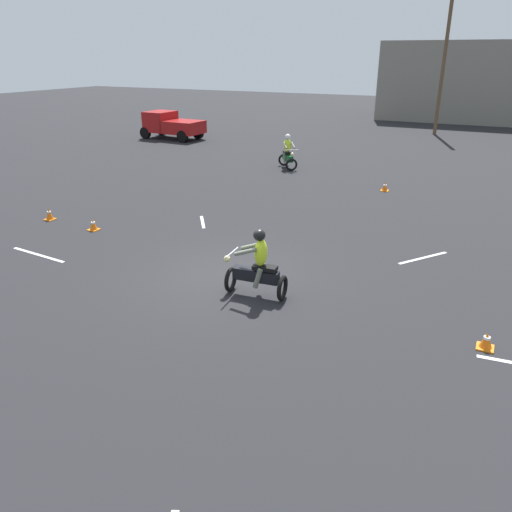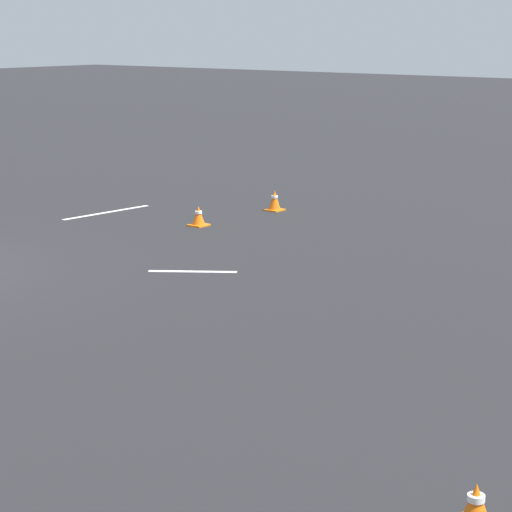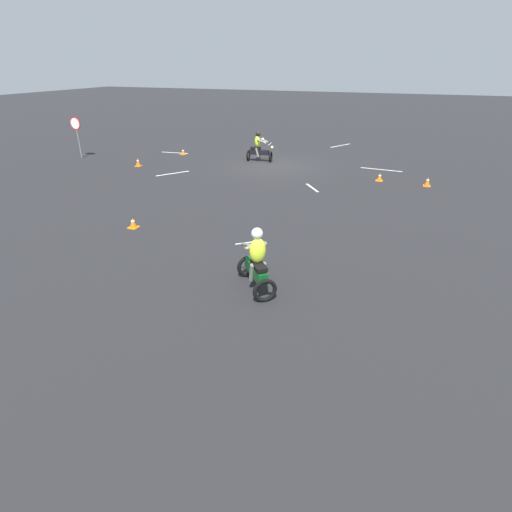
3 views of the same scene
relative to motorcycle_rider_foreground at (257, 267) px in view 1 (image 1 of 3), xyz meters
The scene contains 12 objects.
ground_plane 1.51m from the motorcycle_rider_foreground, 150.15° to the left, with size 120.00×120.00×0.00m, color black.
motorcycle_rider_foreground is the anchor object (origin of this frame).
motorcycle_rider_background 14.21m from the motorcycle_rider_foreground, 110.07° to the left, with size 1.35×1.46×1.66m.
pickup_truck 24.01m from the motorcycle_rider_foreground, 129.92° to the left, with size 4.24×2.18×1.73m.
traffic_cone_near_left 5.00m from the motorcycle_rider_foreground, ahead, with size 0.32×0.32×0.34m.
traffic_cone_near_right 11.04m from the motorcycle_rider_foreground, 87.43° to the left, with size 0.32×0.32×0.36m.
traffic_cone_mid_center 7.09m from the motorcycle_rider_foreground, 164.64° to the left, with size 0.32×0.32×0.38m.
traffic_cone_far_right 9.17m from the motorcycle_rider_foreground, 167.20° to the left, with size 0.32×0.32×0.41m.
lane_stripe_ne 5.24m from the motorcycle_rider_foreground, 52.85° to the left, with size 0.10×1.79×0.01m, color silver.
lane_stripe_nw 5.87m from the motorcycle_rider_foreground, 134.73° to the left, with size 0.10×1.34×0.01m, color silver.
lane_stripe_w 6.76m from the motorcycle_rider_foreground, behind, with size 0.10×2.13×0.01m, color silver.
utility_pole_far 28.54m from the motorcycle_rider_foreground, 89.83° to the left, with size 0.24×0.24×9.79m, color brown.
Camera 1 is at (5.79, -10.14, 5.30)m, focal length 35.00 mm.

